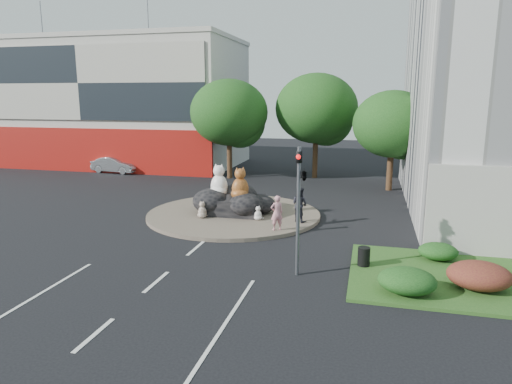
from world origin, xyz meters
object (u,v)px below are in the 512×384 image
Objects in this scene: kitten_white at (258,213)px; parked_car at (116,165)px; kitten_calico at (202,209)px; pedestrian_dark at (300,204)px; pedestrian_pink at (277,213)px; cat_white at (219,180)px; litter_bin at (364,256)px; cat_tabby at (240,183)px.

parked_car is (-16.68, 13.33, 0.13)m from kitten_white.
pedestrian_dark is at bearing 13.31° from kitten_calico.
pedestrian_pink is at bearing -96.45° from kitten_white.
kitten_calico is 0.22× the size of parked_car.
cat_white is 10.80m from litter_bin.
kitten_calico is 1.19× the size of kitten_white.
cat_white is 2.12m from kitten_calico.
kitten_white is at bearing -14.55° from cat_white.
kitten_white is (2.62, -1.21, -1.47)m from cat_white.
litter_bin is (4.36, -3.79, -0.59)m from pedestrian_pink.
kitten_calico is 4.71m from pedestrian_pink.
pedestrian_dark is at bearing -1.01° from cat_white.
litter_bin is (8.36, -6.65, -1.57)m from cat_white.
cat_tabby is 0.42× the size of parked_car.
pedestrian_dark is at bearing -118.90° from parked_car.
litter_bin is at bearing -124.17° from parked_car.
cat_white reaches higher than pedestrian_pink.
pedestrian_pink reaches higher than kitten_white.
cat_tabby is 9.57m from litter_bin.
parked_car is at bearing 94.91° from kitten_white.
litter_bin is at bearing -28.24° from cat_white.
pedestrian_pink is (1.38, -1.64, 0.49)m from kitten_white.
pedestrian_dark is 23.00m from parked_car.
parked_car reaches higher than litter_bin.
cat_tabby reaches higher than litter_bin.
pedestrian_dark is 2.47× the size of litter_bin.
pedestrian_dark is (0.86, 1.89, 0.05)m from pedestrian_pink.
parked_car is at bearing -71.33° from pedestrian_pink.
cat_white is 5.05m from pedestrian_dark.
parked_car is (-13.56, 13.63, 0.05)m from kitten_calico.
kitten_white is at bearing -81.66° from pedestrian_pink.
kitten_calico is 10.24m from litter_bin.
pedestrian_pink is 23.46m from parked_car.
pedestrian_dark is at bearing -40.17° from cat_tabby.
kitten_white is 0.43× the size of pedestrian_dark.
pedestrian_pink reaches higher than litter_bin.
pedestrian_pink is 0.40× the size of parked_car.
pedestrian_pink is 0.95× the size of pedestrian_dark.
parked_car is 29.23m from litter_bin.
pedestrian_dark reaches higher than kitten_white.
parked_car is (-15.41, 12.42, -1.30)m from cat_tabby.
cat_white is at bearing -125.00° from parked_car.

